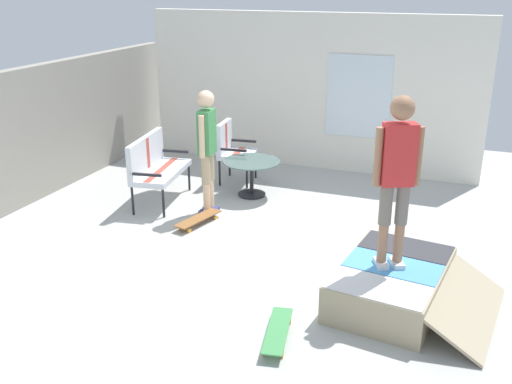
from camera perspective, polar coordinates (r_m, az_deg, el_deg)
ground_plane at (r=7.28m, az=0.46°, el=-6.58°), size 12.00×12.00×0.10m
house_facade at (r=10.43m, az=5.34°, el=9.80°), size 0.23×6.00×2.71m
skate_ramp at (r=6.36m, az=13.45°, el=-8.78°), size 1.73×1.76×0.42m
patio_bench at (r=8.90m, az=-10.01°, el=2.81°), size 1.32×0.74×1.02m
patio_chair_near_house at (r=9.68m, az=-2.45°, el=4.52°), size 0.67×0.61×1.02m
patio_table at (r=9.08m, az=-0.43°, el=2.09°), size 0.90×0.90×0.57m
person_watching at (r=8.23m, az=-4.84°, el=4.89°), size 0.48×0.26×1.80m
person_skater at (r=5.86m, az=13.72°, el=2.19°), size 0.34×0.44×1.79m
skateboard_by_bench at (r=8.14m, az=-5.71°, el=-2.64°), size 0.82×0.39×0.10m
skateboard_spare at (r=5.68m, az=2.13°, el=-13.52°), size 0.82×0.35×0.10m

